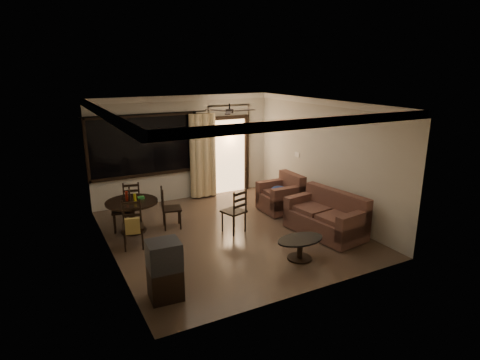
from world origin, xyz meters
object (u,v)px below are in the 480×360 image
dining_chair_west (123,218)px  dining_chair_north (133,208)px  dining_chair_south (133,233)px  sofa (327,218)px  armchair (282,196)px  tv_cabinet (165,270)px  dining_chair_east (171,216)px  coffee_table (300,245)px  side_chair (234,219)px  dining_table (132,208)px

dining_chair_west → dining_chair_north: bearing=161.8°
dining_chair_south → sofa: bearing=-5.1°
dining_chair_west → armchair: 3.86m
dining_chair_west → tv_cabinet: 3.09m
dining_chair_east → tv_cabinet: 2.90m
dining_chair_east → dining_chair_north: 1.15m
coffee_table → side_chair: 1.81m
dining_chair_north → side_chair: side_chair is taller
coffee_table → side_chair: side_chair is taller
sofa → armchair: size_ratio=1.97×
dining_chair_west → tv_cabinet: tv_cabinet is taller
armchair → dining_chair_north: bearing=161.5°
armchair → side_chair: (-1.68, -0.64, -0.08)m
armchair → dining_chair_west: bearing=171.4°
tv_cabinet → armchair: bearing=37.1°
dining_chair_south → dining_chair_north: bearing=90.0°
dining_chair_north → dining_chair_south: bearing=90.0°
dining_chair_north → side_chair: 2.56m
dining_chair_east → dining_chair_south: bearing=135.7°
dining_chair_north → sofa: dining_chair_north is taller
dining_chair_north → dining_chair_east: bearing=136.8°
dining_chair_east → tv_cabinet: bearing=172.5°
armchair → side_chair: bearing=-158.8°
dining_chair_east → sofa: 3.46m
tv_cabinet → coffee_table: bearing=6.3°
dining_chair_north → tv_cabinet: 3.69m
dining_table → armchair: bearing=-6.6°
coffee_table → dining_chair_east: bearing=122.2°
armchair → side_chair: side_chair is taller
side_chair → tv_cabinet: bearing=24.3°
armchair → sofa: bearing=-87.5°
dining_chair_east → tv_cabinet: tv_cabinet is taller
dining_table → sofa: bearing=-29.5°
dining_chair_west → armchair: (3.81, -0.61, 0.10)m
tv_cabinet → dining_table: bearing=90.4°
dining_chair_south → side_chair: 2.16m
dining_chair_south → tv_cabinet: size_ratio=0.99×
dining_table → dining_chair_east: bearing=-12.8°
tv_cabinet → dining_chair_north: bearing=88.5°
tv_cabinet → side_chair: side_chair is taller
dining_table → tv_cabinet: size_ratio=1.17×
dining_table → armchair: 3.67m
dining_chair_south → armchair: bearing=18.9°
sofa → dining_chair_north: bearing=133.0°
dining_chair_north → tv_cabinet: (-0.36, -3.67, 0.20)m
dining_table → side_chair: 2.24m
dining_table → tv_cabinet: 2.91m
dining_table → dining_chair_west: (-0.18, 0.18, -0.27)m
dining_chair_south → sofa: 4.09m
dining_chair_west → dining_chair_east: bearing=82.3°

